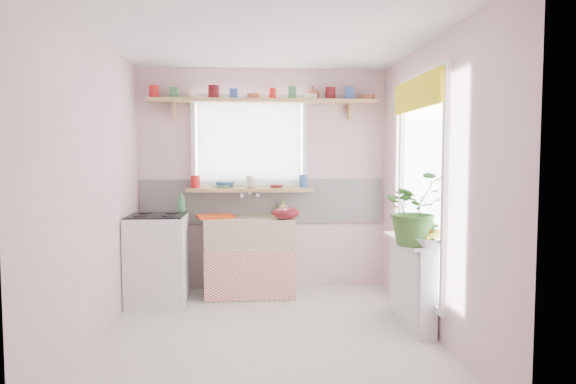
{
  "coord_description": "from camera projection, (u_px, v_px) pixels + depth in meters",
  "views": [
    {
      "loc": [
        -0.15,
        -4.24,
        1.51
      ],
      "look_at": [
        0.21,
        0.55,
        1.18
      ],
      "focal_mm": 32.0,
      "sensor_mm": 36.0,
      "label": 1
    }
  ],
  "objects": [
    {
      "name": "room",
      "position": [
        331.0,
        170.0,
        5.14
      ],
      "size": [
        3.2,
        3.2,
        3.2
      ],
      "color": "beige",
      "rests_on": "ground"
    },
    {
      "name": "sink_unit",
      "position": [
        250.0,
        256.0,
        5.58
      ],
      "size": [
        0.95,
        0.65,
        1.11
      ],
      "color": "white",
      "rests_on": "ground"
    },
    {
      "name": "cooker",
      "position": [
        157.0,
        259.0,
        5.27
      ],
      "size": [
        0.58,
        0.58,
        0.93
      ],
      "color": "white",
      "rests_on": "ground"
    },
    {
      "name": "radiator_ledge",
      "position": [
        412.0,
        281.0,
        4.6
      ],
      "size": [
        0.22,
        0.95,
        0.78
      ],
      "color": "white",
      "rests_on": "ground"
    },
    {
      "name": "windowsill",
      "position": [
        250.0,
        190.0,
        5.72
      ],
      "size": [
        1.4,
        0.22,
        0.04
      ],
      "primitive_type": "cube",
      "color": "tan",
      "rests_on": "room"
    },
    {
      "name": "pine_shelf",
      "position": [
        263.0,
        101.0,
        5.65
      ],
      "size": [
        2.52,
        0.24,
        0.04
      ],
      "primitive_type": "cube",
      "color": "tan",
      "rests_on": "room"
    },
    {
      "name": "shelf_crockery",
      "position": [
        259.0,
        94.0,
        5.64
      ],
      "size": [
        2.47,
        0.11,
        0.12
      ],
      "color": "red",
      "rests_on": "pine_shelf"
    },
    {
      "name": "sill_crockery",
      "position": [
        250.0,
        183.0,
        5.71
      ],
      "size": [
        1.35,
        0.11,
        0.12
      ],
      "color": "red",
      "rests_on": "windowsill"
    },
    {
      "name": "dish_tray",
      "position": [
        215.0,
        216.0,
        5.49
      ],
      "size": [
        0.43,
        0.36,
        0.04
      ],
      "primitive_type": "cube",
      "rotation": [
        0.0,
        0.0,
        0.28
      ],
      "color": "#FA4716",
      "rests_on": "sink_unit"
    },
    {
      "name": "colander",
      "position": [
        286.0,
        213.0,
        5.38
      ],
      "size": [
        0.34,
        0.34,
        0.13
      ],
      "primitive_type": "ellipsoid",
      "rotation": [
        0.0,
        0.0,
        0.17
      ],
      "color": "maroon",
      "rests_on": "sink_unit"
    },
    {
      "name": "jade_plant",
      "position": [
        414.0,
        209.0,
        4.24
      ],
      "size": [
        0.66,
        0.61,
        0.61
      ],
      "primitive_type": "imported",
      "rotation": [
        0.0,
        0.0,
        0.29
      ],
      "color": "#386829",
      "rests_on": "radiator_ledge"
    },
    {
      "name": "fruit_bowl",
      "position": [
        432.0,
        242.0,
        4.18
      ],
      "size": [
        0.38,
        0.38,
        0.08
      ],
      "primitive_type": "imported",
      "rotation": [
        0.0,
        0.0,
        0.13
      ],
      "color": "silver",
      "rests_on": "radiator_ledge"
    },
    {
      "name": "herb_pot",
      "position": [
        432.0,
        234.0,
        4.17
      ],
      "size": [
        0.13,
        0.11,
        0.21
      ],
      "primitive_type": "imported",
      "rotation": [
        0.0,
        0.0,
        -0.37
      ],
      "color": "#396F2C",
      "rests_on": "radiator_ledge"
    },
    {
      "name": "soap_bottle_sink",
      "position": [
        283.0,
        208.0,
        5.78
      ],
      "size": [
        0.09,
        0.1,
        0.17
      ],
      "primitive_type": "imported",
      "rotation": [
        0.0,
        0.0,
        0.28
      ],
      "color": "#CDD35D",
      "rests_on": "sink_unit"
    },
    {
      "name": "sill_cup",
      "position": [
        252.0,
        184.0,
        5.65
      ],
      "size": [
        0.17,
        0.17,
        0.1
      ],
      "primitive_type": "imported",
      "rotation": [
        0.0,
        0.0,
        -0.38
      ],
      "color": "beige",
      "rests_on": "windowsill"
    },
    {
      "name": "sill_bowl",
      "position": [
        225.0,
        185.0,
        5.75
      ],
      "size": [
        0.25,
        0.25,
        0.07
      ],
      "primitive_type": "imported",
      "rotation": [
        0.0,
        0.0,
        -0.21
      ],
      "color": "#2E5998",
      "rests_on": "windowsill"
    },
    {
      "name": "shelf_vase",
      "position": [
        313.0,
        93.0,
        5.74
      ],
      "size": [
        0.16,
        0.16,
        0.16
      ],
      "primitive_type": "imported",
      "rotation": [
        0.0,
        0.0,
        0.03
      ],
      "color": "#B05236",
      "rests_on": "pine_shelf"
    },
    {
      "name": "cooker_bottle",
      "position": [
        181.0,
        201.0,
        5.46
      ],
      "size": [
        0.11,
        0.11,
        0.24
      ],
      "primitive_type": "imported",
      "rotation": [
        0.0,
        0.0,
        0.21
      ],
      "color": "#428451",
      "rests_on": "cooker"
    },
    {
      "name": "fruit",
      "position": [
        432.0,
        234.0,
        4.18
      ],
      "size": [
        0.2,
        0.14,
        0.1
      ],
      "color": "orange",
      "rests_on": "fruit_bowl"
    }
  ]
}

